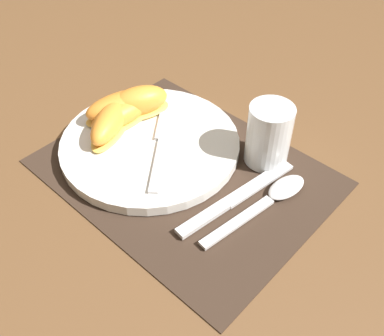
{
  "coord_description": "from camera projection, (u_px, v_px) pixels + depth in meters",
  "views": [
    {
      "loc": [
        0.33,
        -0.34,
        0.47
      ],
      "look_at": [
        0.02,
        -0.0,
        0.02
      ],
      "focal_mm": 42.0,
      "sensor_mm": 36.0,
      "label": 1
    }
  ],
  "objects": [
    {
      "name": "ground_plane",
      "position": [
        185.0,
        173.0,
        0.66
      ],
      "size": [
        3.0,
        3.0,
        0.0
      ],
      "primitive_type": "plane",
      "color": "brown"
    },
    {
      "name": "placemat",
      "position": [
        185.0,
        172.0,
        0.66
      ],
      "size": [
        0.4,
        0.31,
        0.0
      ],
      "color": "#38281E",
      "rests_on": "ground_plane"
    },
    {
      "name": "plate",
      "position": [
        149.0,
        145.0,
        0.69
      ],
      "size": [
        0.28,
        0.28,
        0.02
      ],
      "color": "white",
      "rests_on": "placemat"
    },
    {
      "name": "juice_glass",
      "position": [
        268.0,
        138.0,
        0.65
      ],
      "size": [
        0.06,
        0.06,
        0.09
      ],
      "color": "silver",
      "rests_on": "placemat"
    },
    {
      "name": "knife",
      "position": [
        235.0,
        199.0,
        0.62
      ],
      "size": [
        0.05,
        0.21,
        0.01
      ],
      "color": "silver",
      "rests_on": "placemat"
    },
    {
      "name": "spoon",
      "position": [
        274.0,
        196.0,
        0.62
      ],
      "size": [
        0.05,
        0.19,
        0.01
      ],
      "color": "silver",
      "rests_on": "placemat"
    },
    {
      "name": "fork",
      "position": [
        163.0,
        143.0,
        0.68
      ],
      "size": [
        0.13,
        0.15,
        0.0
      ],
      "color": "silver",
      "rests_on": "plate"
    },
    {
      "name": "citrus_wedge_0",
      "position": [
        139.0,
        103.0,
        0.72
      ],
      "size": [
        0.09,
        0.11,
        0.05
      ],
      "color": "#F7C656",
      "rests_on": "plate"
    },
    {
      "name": "citrus_wedge_1",
      "position": [
        125.0,
        106.0,
        0.72
      ],
      "size": [
        0.1,
        0.15,
        0.04
      ],
      "color": "#F7C656",
      "rests_on": "plate"
    },
    {
      "name": "citrus_wedge_2",
      "position": [
        120.0,
        116.0,
        0.7
      ],
      "size": [
        0.05,
        0.12,
        0.04
      ],
      "color": "#F7C656",
      "rests_on": "plate"
    },
    {
      "name": "citrus_wedge_3",
      "position": [
        111.0,
        122.0,
        0.69
      ],
      "size": [
        0.09,
        0.13,
        0.04
      ],
      "color": "#F7C656",
      "rests_on": "plate"
    }
  ]
}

